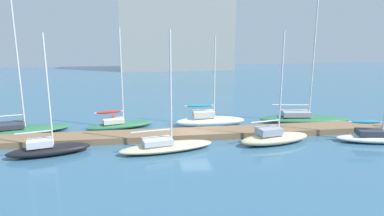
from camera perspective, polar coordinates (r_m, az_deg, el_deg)
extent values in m
plane|color=#386684|center=(28.43, 0.57, -4.82)|extent=(120.00, 120.00, 0.00)
cube|color=#846647|center=(28.36, 0.57, -4.33)|extent=(33.86, 2.34, 0.51)
ellipsoid|color=#2D7047|center=(32.79, -26.77, -3.30)|extent=(8.34, 4.18, 0.59)
cube|color=#333842|center=(32.78, -28.24, -2.58)|extent=(2.72, 2.25, 0.38)
cylinder|color=silver|center=(31.71, -27.25, 8.25)|extent=(0.15, 0.15, 12.56)
cylinder|color=silver|center=(32.67, -29.22, -1.24)|extent=(3.30, 0.82, 0.12)
ellipsoid|color=black|center=(26.36, -22.74, -6.48)|extent=(5.86, 3.02, 0.72)
cube|color=silver|center=(26.20, -24.08, -5.36)|extent=(1.92, 1.56, 0.46)
cylinder|color=silver|center=(25.34, -22.94, 2.69)|extent=(0.13, 0.13, 7.78)
cylinder|color=silver|center=(25.99, -24.99, -3.72)|extent=(2.31, 0.68, 0.11)
ellipsoid|color=#2D7047|center=(31.37, -11.89, -2.85)|extent=(6.18, 3.00, 0.58)
cube|color=silver|center=(31.16, -13.01, -2.09)|extent=(2.01, 1.53, 0.38)
cylinder|color=silver|center=(30.55, -11.72, 5.26)|extent=(0.14, 0.14, 8.30)
cylinder|color=silver|center=(30.91, -13.74, -0.67)|extent=(2.46, 0.71, 0.11)
ellipsoid|color=#B72D28|center=(30.91, -13.74, -0.67)|extent=(2.27, 0.89, 0.28)
ellipsoid|color=beige|center=(25.14, -4.22, -6.52)|extent=(7.22, 3.14, 0.62)
cube|color=silver|center=(24.82, -5.81, -5.57)|extent=(2.31, 1.68, 0.40)
cylinder|color=silver|center=(24.14, -3.59, 3.34)|extent=(0.14, 0.14, 8.07)
cylinder|color=silver|center=(24.49, -6.81, -3.83)|extent=(2.91, 0.66, 0.11)
ellipsoid|color=white|center=(31.58, 3.09, -2.22)|extent=(6.48, 1.87, 0.87)
cube|color=silver|center=(31.28, 1.94, -1.00)|extent=(1.95, 1.28, 0.56)
cylinder|color=silver|center=(30.84, 3.77, 5.09)|extent=(0.14, 0.14, 7.23)
cylinder|color=silver|center=(31.03, 1.25, 0.39)|extent=(2.71, 0.14, 0.11)
ellipsoid|color=teal|center=(31.03, 1.25, 0.39)|extent=(2.45, 0.39, 0.28)
ellipsoid|color=beige|center=(27.43, 13.69, -4.98)|extent=(6.10, 2.97, 0.81)
cube|color=#9EA3AD|center=(26.93, 12.72, -3.76)|extent=(1.98, 1.63, 0.53)
cylinder|color=silver|center=(26.61, 14.71, 3.98)|extent=(0.14, 0.14, 7.82)
cylinder|color=silver|center=(26.53, 12.16, -2.19)|extent=(2.43, 0.58, 0.11)
ellipsoid|color=#2D7047|center=(34.30, 18.24, -1.79)|extent=(8.76, 3.54, 0.69)
cube|color=#9EA3AD|center=(33.92, 16.94, -0.86)|extent=(2.77, 1.96, 0.45)
cylinder|color=silver|center=(33.49, 19.69, 8.52)|extent=(0.15, 0.15, 11.68)
cylinder|color=silver|center=(33.60, 16.19, 0.49)|extent=(3.55, 0.67, 0.12)
ellipsoid|color=white|center=(30.75, 28.57, -4.47)|extent=(6.63, 2.96, 0.61)
cube|color=#333842|center=(30.34, 27.58, -3.59)|extent=(2.12, 1.60, 0.40)
cylinder|color=silver|center=(29.98, 27.07, -2.09)|extent=(2.67, 0.61, 0.11)
ellipsoid|color=teal|center=(29.98, 27.07, -2.09)|extent=(2.45, 0.80, 0.28)
sphere|color=red|center=(34.27, -12.89, -1.60)|extent=(0.55, 0.55, 0.55)
cube|color=#ADA89E|center=(78.46, -2.59, 13.36)|extent=(24.70, 9.34, 18.70)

